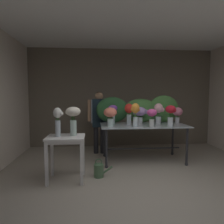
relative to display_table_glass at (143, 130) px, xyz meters
name	(u,v)px	position (x,y,z in m)	size (l,w,h in m)	color
ground_plane	(132,163)	(-0.28, -0.15, -0.72)	(7.59, 7.59, 0.00)	#9E9384
wall_back	(122,98)	(-0.28, 1.58, 0.70)	(5.51, 0.12, 2.85)	#706656
wall_left	(0,99)	(-3.04, -0.15, 0.70)	(0.12, 3.57, 2.85)	beige
ceiling_slab	(133,29)	(-0.28, -0.15, 2.18)	(5.63, 3.57, 0.12)	silver
display_table_glass	(143,130)	(0.00, 0.00, 0.00)	(1.92, 1.01, 0.85)	silver
side_table_white	(66,143)	(-1.61, -0.96, -0.05)	(0.65, 0.55, 0.79)	white
florist	(99,116)	(-0.98, 0.71, 0.25)	(0.59, 0.24, 1.59)	#232328
foliage_backdrop	(138,110)	(-0.03, 0.39, 0.43)	(2.04, 0.28, 0.66)	#28562D
vase_sunset_roses	(135,112)	(-0.24, -0.27, 0.42)	(0.20, 0.18, 0.50)	silver
vase_fuchsia_anemones	(152,116)	(0.10, -0.37, 0.36)	(0.21, 0.21, 0.38)	silver
vase_rosy_tulips	(178,113)	(0.85, 0.11, 0.36)	(0.23, 0.23, 0.38)	silver
vase_blush_snapdragons	(159,112)	(0.38, 0.05, 0.41)	(0.24, 0.21, 0.48)	silver
vase_scarlet_freesia	(129,112)	(-0.32, 0.04, 0.41)	(0.20, 0.20, 0.48)	silver
vase_violet_ranunculus	(113,112)	(-0.67, 0.17, 0.40)	(0.21, 0.21, 0.44)	silver
vase_lilac_hydrangea	(140,113)	(-0.04, 0.15, 0.37)	(0.35, 0.30, 0.39)	silver
vase_coral_carnations	(111,114)	(-0.76, -0.22, 0.38)	(0.28, 0.28, 0.41)	silver
vase_crimson_lilies	(171,113)	(0.51, -0.34, 0.40)	(0.23, 0.22, 0.45)	silver
vase_white_roses_tall	(58,120)	(-1.74, -0.96, 0.35)	(0.18, 0.15, 0.50)	silver
vase_cream_lisianthus_tall	(73,117)	(-1.48, -0.91, 0.40)	(0.26, 0.26, 0.51)	silver
watering_can	(99,170)	(-1.03, -0.87, -0.60)	(0.35, 0.18, 0.34)	#4C704C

